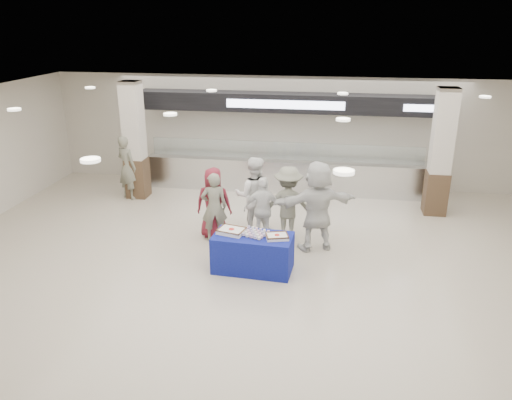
% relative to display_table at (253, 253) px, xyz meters
% --- Properties ---
extents(ground, '(14.00, 14.00, 0.00)m').
position_rel_display_table_xyz_m(ground, '(0.10, -0.41, -0.38)').
color(ground, beige).
rests_on(ground, ground).
extents(serving_line, '(8.70, 0.85, 2.80)m').
position_rel_display_table_xyz_m(serving_line, '(0.10, 4.99, 0.78)').
color(serving_line, silver).
rests_on(serving_line, ground).
extents(column_left, '(0.55, 0.55, 3.20)m').
position_rel_display_table_xyz_m(column_left, '(-3.90, 3.79, 1.15)').
color(column_left, '#3B291A').
rests_on(column_left, ground).
extents(column_right, '(0.55, 0.55, 3.20)m').
position_rel_display_table_xyz_m(column_right, '(4.10, 3.79, 1.15)').
color(column_right, '#3B291A').
rests_on(column_right, ground).
extents(display_table, '(1.60, 0.88, 0.75)m').
position_rel_display_table_xyz_m(display_table, '(0.00, 0.00, 0.00)').
color(display_table, navy).
rests_on(display_table, ground).
extents(sheet_cake_left, '(0.59, 0.51, 0.10)m').
position_rel_display_table_xyz_m(sheet_cake_left, '(-0.44, 0.06, 0.43)').
color(sheet_cake_left, white).
rests_on(sheet_cake_left, display_table).
extents(sheet_cake_right, '(0.49, 0.43, 0.09)m').
position_rel_display_table_xyz_m(sheet_cake_right, '(0.48, -0.04, 0.42)').
color(sheet_cake_right, white).
rests_on(sheet_cake_right, display_table).
extents(cupcake_tray, '(0.54, 0.48, 0.07)m').
position_rel_display_table_xyz_m(cupcake_tray, '(0.02, 0.05, 0.41)').
color(cupcake_tray, '#B3B4B8').
rests_on(cupcake_tray, display_table).
extents(civilian_maroon, '(0.84, 0.58, 1.64)m').
position_rel_display_table_xyz_m(civilian_maroon, '(-1.14, 1.47, 0.45)').
color(civilian_maroon, maroon).
rests_on(civilian_maroon, ground).
extents(soldier_a, '(0.66, 0.53, 1.59)m').
position_rel_display_table_xyz_m(soldier_a, '(-1.09, 1.29, 0.42)').
color(soldier_a, slate).
rests_on(soldier_a, ground).
extents(chef_tall, '(0.97, 0.81, 1.83)m').
position_rel_display_table_xyz_m(chef_tall, '(-0.29, 1.85, 0.54)').
color(chef_tall, white).
rests_on(chef_tall, ground).
extents(chef_short, '(0.91, 0.44, 1.50)m').
position_rel_display_table_xyz_m(chef_short, '(0.00, 1.42, 0.37)').
color(chef_short, white).
rests_on(chef_short, ground).
extents(soldier_b, '(1.15, 0.71, 1.73)m').
position_rel_display_table_xyz_m(soldier_b, '(0.53, 1.55, 0.49)').
color(soldier_b, slate).
rests_on(soldier_b, ground).
extents(civilian_white, '(1.93, 1.23, 1.99)m').
position_rel_display_table_xyz_m(civilian_white, '(1.19, 1.19, 0.62)').
color(civilian_white, silver).
rests_on(civilian_white, ground).
extents(soldier_bg, '(0.78, 0.69, 1.79)m').
position_rel_display_table_xyz_m(soldier_bg, '(-4.11, 3.61, 0.52)').
color(soldier_bg, slate).
rests_on(soldier_bg, ground).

